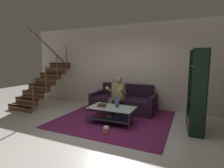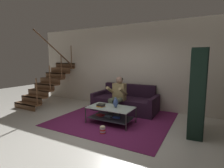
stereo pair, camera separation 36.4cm
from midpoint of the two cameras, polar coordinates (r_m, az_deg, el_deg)
ground at (r=4.30m, az=-6.31°, el=-15.20°), size 16.80×16.80×0.00m
back_partition at (r=6.20m, az=5.16°, el=5.68°), size 8.40×0.12×2.90m
staircase_run at (r=7.25m, az=-21.69°, el=1.83°), size 1.08×2.61×2.67m
couch at (r=5.86m, az=2.04°, el=-5.90°), size 2.09×0.97×0.86m
person_seated_center at (r=5.27m, az=-0.28°, el=-3.39°), size 0.50×0.58×1.18m
coffee_table at (r=4.71m, az=-2.30°, el=-9.30°), size 1.20×0.69×0.44m
area_rug at (r=5.25m, az=-0.41°, el=-10.75°), size 3.08×3.21×0.01m
vase at (r=4.61m, az=-0.65°, el=-6.14°), size 0.13×0.13×0.27m
book_stack at (r=4.70m, az=-5.53°, el=-6.99°), size 0.23×0.18×0.08m
bookshelf at (r=4.57m, az=24.16°, el=-4.54°), size 0.40×1.04×1.92m
popcorn_tub at (r=4.14m, az=-4.51°, el=-14.70°), size 0.13×0.13×0.18m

